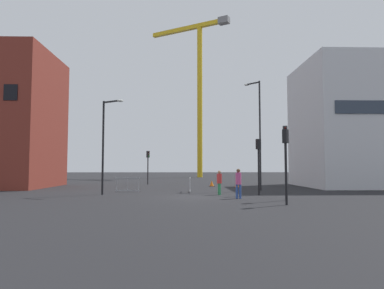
% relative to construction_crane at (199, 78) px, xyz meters
% --- Properties ---
extents(ground, '(160.00, 160.00, 0.00)m').
position_rel_construction_crane_xyz_m(ground, '(-2.08, -36.38, -17.28)').
color(ground, black).
extents(brick_building, '(8.13, 8.85, 12.45)m').
position_rel_construction_crane_xyz_m(brick_building, '(-19.01, -26.43, -11.05)').
color(brick_building, maroon).
rests_on(brick_building, ground).
extents(office_block, '(11.70, 9.41, 11.78)m').
position_rel_construction_crane_xyz_m(office_block, '(14.56, -26.31, -11.39)').
color(office_block, silver).
rests_on(office_block, ground).
extents(construction_crane, '(13.74, 8.30, 27.20)m').
position_rel_construction_crane_xyz_m(construction_crane, '(0.00, 0.00, 0.00)').
color(construction_crane, gold).
rests_on(construction_crane, ground).
extents(streetlamp_tall, '(1.18, 1.05, 8.92)m').
position_rel_construction_crane_xyz_m(streetlamp_tall, '(3.40, -30.75, -12.20)').
color(streetlamp_tall, '#232326').
rests_on(streetlamp_tall, ground).
extents(streetlamp_short, '(1.57, 0.95, 6.47)m').
position_rel_construction_crane_xyz_m(streetlamp_short, '(-8.07, -34.66, -13.42)').
color(streetlamp_short, black).
rests_on(streetlamp_short, ground).
extents(traffic_light_far, '(0.36, 0.37, 3.83)m').
position_rel_construction_crane_xyz_m(traffic_light_far, '(2.46, -40.87, -14.70)').
color(traffic_light_far, black).
rests_on(traffic_light_far, ground).
extents(traffic_light_near, '(0.36, 0.38, 3.54)m').
position_rel_construction_crane_xyz_m(traffic_light_near, '(-6.47, -21.95, -14.87)').
color(traffic_light_near, '#232326').
rests_on(traffic_light_near, ground).
extents(traffic_light_corner, '(0.29, 0.39, 4.27)m').
position_rel_construction_crane_xyz_m(traffic_light_corner, '(3.12, -38.71, -14.43)').
color(traffic_light_corner, '#2D2D30').
rests_on(traffic_light_corner, ground).
extents(traffic_light_island, '(0.39, 0.34, 3.78)m').
position_rel_construction_crane_xyz_m(traffic_light_island, '(2.35, -35.25, -14.73)').
color(traffic_light_island, black).
rests_on(traffic_light_island, ground).
extents(pedestrian_walking, '(0.34, 0.34, 1.79)m').
position_rel_construction_crane_xyz_m(pedestrian_walking, '(0.59, -37.49, -16.23)').
color(pedestrian_walking, '#33519E').
rests_on(pedestrian_walking, ground).
extents(pedestrian_waiting, '(0.34, 0.34, 1.64)m').
position_rel_construction_crane_xyz_m(pedestrian_waiting, '(-0.28, -34.93, -16.33)').
color(pedestrian_waiting, '#2D844C').
rests_on(pedestrian_waiting, ground).
extents(safety_barrier_mid_span, '(1.87, 0.23, 1.08)m').
position_rel_construction_crane_xyz_m(safety_barrier_mid_span, '(-6.95, -32.08, -16.72)').
color(safety_barrier_mid_span, gray).
rests_on(safety_barrier_mid_span, ground).
extents(safety_barrier_front, '(0.12, 2.10, 1.08)m').
position_rel_construction_crane_xyz_m(safety_barrier_front, '(-2.23, -32.50, -16.72)').
color(safety_barrier_front, '#B2B5BA').
rests_on(safety_barrier_front, ground).
extents(traffic_cone_by_barrier, '(0.55, 0.55, 0.56)m').
position_rel_construction_crane_xyz_m(traffic_cone_by_barrier, '(0.02, -25.49, -17.02)').
color(traffic_cone_by_barrier, black).
rests_on(traffic_cone_by_barrier, ground).
extents(traffic_cone_orange, '(0.55, 0.55, 0.56)m').
position_rel_construction_crane_xyz_m(traffic_cone_orange, '(2.17, -27.20, -17.02)').
color(traffic_cone_orange, black).
rests_on(traffic_cone_orange, ground).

